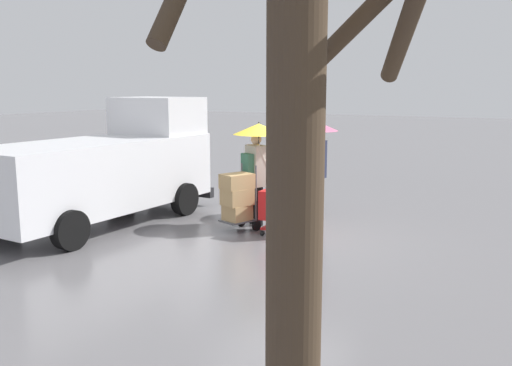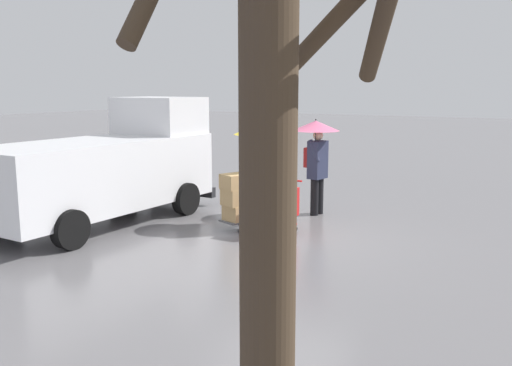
% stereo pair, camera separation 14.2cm
% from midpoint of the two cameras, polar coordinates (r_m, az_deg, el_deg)
% --- Properties ---
extents(ground_plane, '(90.00, 90.00, 0.00)m').
position_cam_midpoint_polar(ground_plane, '(10.82, 2.34, -5.49)').
color(ground_plane, slate).
extents(cargo_van_parked_right, '(2.39, 5.43, 2.60)m').
position_cam_midpoint_polar(cargo_van_parked_right, '(12.24, -15.19, 1.60)').
color(cargo_van_parked_right, white).
rests_on(cargo_van_parked_right, ground).
extents(shopping_cart_vendor, '(0.58, 0.82, 1.04)m').
position_cam_midpoint_polar(shopping_cart_vendor, '(10.96, 1.96, -2.23)').
color(shopping_cart_vendor, red).
rests_on(shopping_cart_vendor, ground).
extents(hand_dolly_boxes, '(0.72, 0.83, 1.32)m').
position_cam_midpoint_polar(hand_dolly_boxes, '(11.12, -2.25, -1.45)').
color(hand_dolly_boxes, '#515156').
rests_on(hand_dolly_boxes, ground).
extents(pedestrian_pink_side, '(1.04, 1.04, 2.15)m').
position_cam_midpoint_polar(pedestrian_pink_side, '(11.47, -0.24, 3.38)').
color(pedestrian_pink_side, black).
rests_on(pedestrian_pink_side, ground).
extents(pedestrian_black_side, '(1.04, 1.04, 2.15)m').
position_cam_midpoint_polar(pedestrian_black_side, '(12.48, 5.68, 3.85)').
color(pedestrian_black_side, black).
rests_on(pedestrian_black_side, ground).
extents(bare_tree_near, '(1.12, 1.06, 4.35)m').
position_cam_midpoint_polar(bare_tree_near, '(2.38, 2.43, -5.58)').
color(bare_tree_near, '#423323').
rests_on(bare_tree_near, ground).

